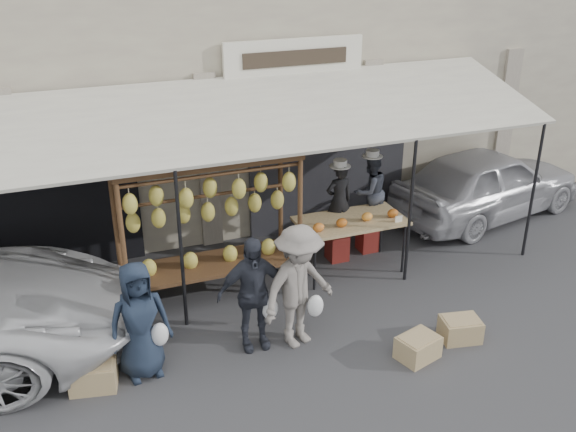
# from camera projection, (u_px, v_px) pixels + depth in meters

# --- Properties ---
(ground_plane) EXTENTS (90.00, 90.00, 0.00)m
(ground_plane) POSITION_uv_depth(u_px,v_px,m) (282.00, 355.00, 8.35)
(ground_plane) COLOR #2D2D30
(shophouse) EXTENTS (24.00, 6.15, 7.30)m
(shophouse) POSITION_uv_depth(u_px,v_px,m) (163.00, 8.00, 12.36)
(shophouse) COLOR #B4AC90
(shophouse) RESTS_ON ground_plane
(awning) EXTENTS (10.00, 2.35, 2.92)m
(awning) POSITION_uv_depth(u_px,v_px,m) (226.00, 118.00, 9.22)
(awning) COLOR beige
(awning) RESTS_ON ground_plane
(banana_rack) EXTENTS (2.60, 0.90, 2.24)m
(banana_rack) POSITION_uv_depth(u_px,v_px,m) (208.00, 203.00, 8.98)
(banana_rack) COLOR #4C2918
(banana_rack) RESTS_ON ground_plane
(produce_table) EXTENTS (1.70, 0.90, 1.04)m
(produce_table) POSITION_uv_depth(u_px,v_px,m) (351.00, 222.00, 10.05)
(produce_table) COLOR tan
(produce_table) RESTS_ON ground_plane
(vendor_left) EXTENTS (0.46, 0.31, 1.24)m
(vendor_left) POSITION_uv_depth(u_px,v_px,m) (339.00, 200.00, 10.32)
(vendor_left) COLOR black
(vendor_left) RESTS_ON stool_left
(vendor_right) EXTENTS (0.72, 0.61, 1.30)m
(vendor_right) POSITION_uv_depth(u_px,v_px,m) (370.00, 192.00, 10.62)
(vendor_right) COLOR #353945
(vendor_right) RESTS_ON stool_right
(customer_left) EXTENTS (0.81, 0.58, 1.54)m
(customer_left) POSITION_uv_depth(u_px,v_px,m) (139.00, 321.00, 7.71)
(customer_left) COLOR #1A2334
(customer_left) RESTS_ON ground_plane
(customer_mid) EXTENTS (0.95, 0.42, 1.59)m
(customer_mid) POSITION_uv_depth(u_px,v_px,m) (252.00, 294.00, 8.23)
(customer_mid) COLOR #2B2E38
(customer_mid) RESTS_ON ground_plane
(customer_right) EXTENTS (1.26, 0.97, 1.71)m
(customer_right) POSITION_uv_depth(u_px,v_px,m) (299.00, 287.00, 8.26)
(customer_right) COLOR gray
(customer_right) RESTS_ON ground_plane
(stool_left) EXTENTS (0.36, 0.36, 0.45)m
(stool_left) POSITION_uv_depth(u_px,v_px,m) (337.00, 247.00, 10.67)
(stool_left) COLOR maroon
(stool_left) RESTS_ON ground_plane
(stool_right) EXTENTS (0.32, 0.32, 0.44)m
(stool_right) POSITION_uv_depth(u_px,v_px,m) (368.00, 238.00, 10.98)
(stool_right) COLOR maroon
(stool_right) RESTS_ON ground_plane
(crate_near_a) EXTENTS (0.60, 0.52, 0.31)m
(crate_near_a) POSITION_uv_depth(u_px,v_px,m) (418.00, 347.00, 8.24)
(crate_near_a) COLOR tan
(crate_near_a) RESTS_ON ground_plane
(crate_near_b) EXTENTS (0.57, 0.48, 0.30)m
(crate_near_b) POSITION_uv_depth(u_px,v_px,m) (460.00, 329.00, 8.62)
(crate_near_b) COLOR tan
(crate_near_b) RESTS_ON ground_plane
(crate_far) EXTENTS (0.62, 0.51, 0.33)m
(crate_far) POSITION_uv_depth(u_px,v_px,m) (93.00, 375.00, 7.72)
(crate_far) COLOR tan
(crate_far) RESTS_ON ground_plane
(sedan) EXTENTS (4.23, 2.39, 1.36)m
(sedan) POSITION_uv_depth(u_px,v_px,m) (487.00, 182.00, 12.11)
(sedan) COLOR #A8A7AD
(sedan) RESTS_ON ground_plane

